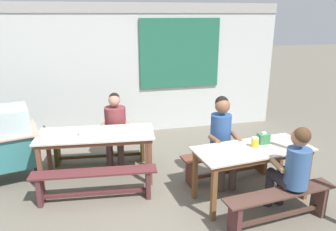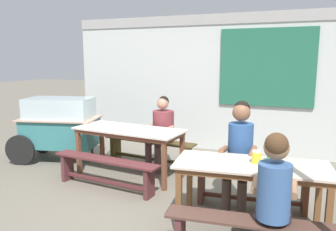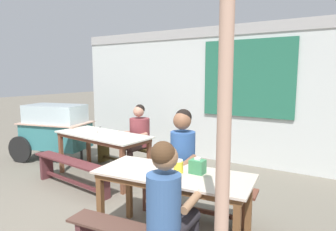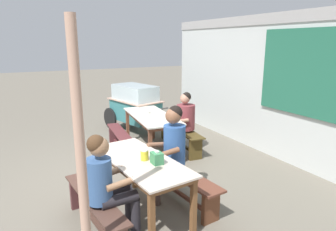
% 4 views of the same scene
% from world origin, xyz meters
% --- Properties ---
extents(ground_plane, '(40.00, 40.00, 0.00)m').
position_xyz_m(ground_plane, '(0.00, 0.00, 0.00)').
color(ground_plane, '#6B6457').
extents(backdrop_wall, '(6.21, 0.23, 2.68)m').
position_xyz_m(backdrop_wall, '(0.03, 2.98, 1.41)').
color(backdrop_wall, silver).
rests_on(backdrop_wall, ground_plane).
extents(dining_table_far, '(1.78, 0.87, 0.76)m').
position_xyz_m(dining_table_far, '(-0.90, 0.96, 0.68)').
color(dining_table_far, silver).
rests_on(dining_table_far, ground_plane).
extents(dining_table_near, '(1.65, 0.84, 0.76)m').
position_xyz_m(dining_table_near, '(1.12, -0.10, 0.68)').
color(dining_table_near, beige).
rests_on(dining_table_near, ground_plane).
extents(bench_far_back, '(1.70, 0.46, 0.44)m').
position_xyz_m(bench_far_back, '(-0.84, 1.58, 0.29)').
color(bench_far_back, '#48391A').
rests_on(bench_far_back, ground_plane).
extents(bench_far_front, '(1.70, 0.40, 0.44)m').
position_xyz_m(bench_far_front, '(-0.96, 0.35, 0.30)').
color(bench_far_front, '#572729').
rests_on(bench_far_front, ground_plane).
extents(bench_near_back, '(1.51, 0.45, 0.44)m').
position_xyz_m(bench_near_back, '(1.05, 0.51, 0.30)').
color(bench_near_back, brown).
rests_on(bench_near_back, ground_plane).
extents(bench_near_front, '(1.49, 0.41, 0.44)m').
position_xyz_m(bench_near_front, '(1.19, -0.71, 0.28)').
color(bench_near_front, '#4F342A').
rests_on(bench_near_front, ground_plane).
extents(food_cart, '(1.81, 1.15, 1.14)m').
position_xyz_m(food_cart, '(-2.46, 1.21, 0.67)').
color(food_cart, teal).
rests_on(food_cart, ground_plane).
extents(person_near_front, '(0.40, 0.57, 1.24)m').
position_xyz_m(person_near_front, '(1.38, -0.60, 0.70)').
color(person_near_front, '#28252B').
rests_on(person_near_front, ground_plane).
extents(person_center_facing, '(0.51, 0.57, 1.22)m').
position_xyz_m(person_center_facing, '(-0.57, 1.49, 0.69)').
color(person_center_facing, '#4A3533').
rests_on(person_center_facing, ground_plane).
extents(person_right_near_table, '(0.41, 0.52, 1.33)m').
position_xyz_m(person_right_near_table, '(0.90, 0.43, 0.76)').
color(person_right_near_table, '#4E3A33').
rests_on(person_right_near_table, ground_plane).
extents(tissue_box, '(0.15, 0.12, 0.16)m').
position_xyz_m(tissue_box, '(1.33, 0.02, 0.83)').
color(tissue_box, '#388150').
rests_on(tissue_box, dining_table_near).
extents(condiment_jar, '(0.10, 0.10, 0.13)m').
position_xyz_m(condiment_jar, '(1.16, -0.06, 0.82)').
color(condiment_jar, yellow).
rests_on(condiment_jar, dining_table_near).
extents(soup_bowl, '(0.15, 0.15, 0.05)m').
position_xyz_m(soup_bowl, '(-1.08, 0.93, 0.78)').
color(soup_bowl, silver).
rests_on(soup_bowl, dining_table_far).
extents(wooden_support_post, '(0.08, 0.08, 2.37)m').
position_xyz_m(wooden_support_post, '(1.98, -0.97, 1.19)').
color(wooden_support_post, tan).
rests_on(wooden_support_post, ground_plane).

